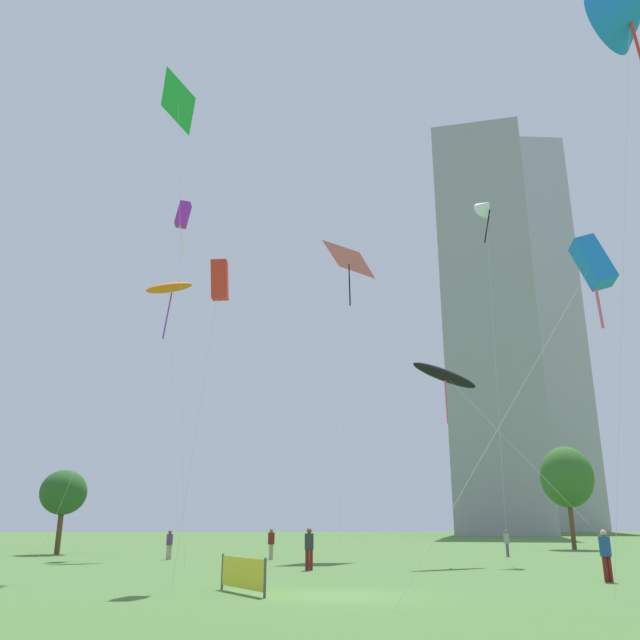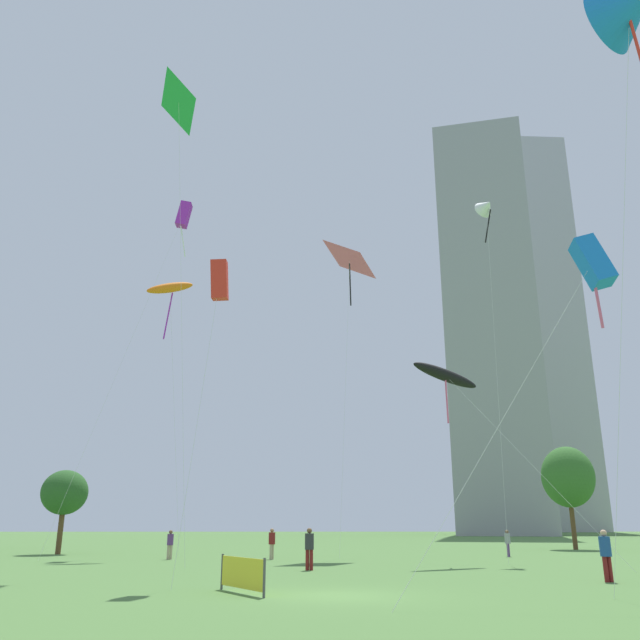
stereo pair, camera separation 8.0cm
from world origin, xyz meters
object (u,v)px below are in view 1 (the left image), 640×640
object	(u,v)px
event_banner	(243,573)
kite_flying_4	(445,376)
distant_highrise_1	(488,326)
distant_highrise_0	(521,328)
person_standing_3	(507,541)
kite_flying_0	(179,104)
kite_flying_2	(169,288)
park_tree_0	(567,477)
kite_flying_7	(486,207)
kite_flying_6	(183,215)
person_standing_4	(271,541)
person_standing_0	(606,552)
person_standing_2	(169,542)
kite_flying_3	(630,7)
kite_flying_8	(220,280)
kite_flying_5	(349,261)
person_standing_5	(309,546)
kite_flying_1	(593,263)
park_tree_1	(64,493)

from	to	relation	value
event_banner	kite_flying_4	bearing A→B (deg)	55.88
distant_highrise_1	distant_highrise_0	bearing A→B (deg)	78.23
distant_highrise_1	person_standing_3	bearing A→B (deg)	-91.68
kite_flying_0	kite_flying_2	world-z (taller)	kite_flying_0
park_tree_0	kite_flying_4	bearing A→B (deg)	-126.15
event_banner	kite_flying_7	bearing A→B (deg)	54.00
kite_flying_6	kite_flying_4	bearing A→B (deg)	-35.32
person_standing_3	kite_flying_6	size ratio (longest dim) A/B	0.06
person_standing_4	distant_highrise_0	world-z (taller)	distant_highrise_0
person_standing_0	kite_flying_6	bearing A→B (deg)	-63.38
person_standing_2	distant_highrise_0	world-z (taller)	distant_highrise_0
kite_flying_3	park_tree_0	distance (m)	42.23
kite_flying_2	kite_flying_8	xyz separation A→B (m)	(6.37, -19.23, -6.58)
kite_flying_5	event_banner	size ratio (longest dim) A/B	8.05
person_standing_5	park_tree_0	size ratio (longest dim) A/B	0.23
park_tree_0	kite_flying_2	bearing A→B (deg)	-161.01
person_standing_0	kite_flying_1	bearing A→B (deg)	58.80
park_tree_1	park_tree_0	bearing A→B (deg)	10.73
kite_flying_8	person_standing_5	bearing A→B (deg)	59.84
kite_flying_6	park_tree_0	bearing A→B (deg)	10.49
park_tree_1	distant_highrise_1	world-z (taller)	distant_highrise_1
kite_flying_4	person_standing_5	bearing A→B (deg)	-149.95
kite_flying_7	event_banner	size ratio (longest dim) A/B	9.16
person_standing_4	person_standing_2	bearing A→B (deg)	-61.78
person_standing_0	kite_flying_3	distance (m)	19.38
park_tree_0	park_tree_1	bearing A→B (deg)	-169.27
person_standing_3	kite_flying_7	xyz separation A→B (m)	(-0.17, -1.98, 23.13)
kite_flying_4	kite_flying_8	size ratio (longest dim) A/B	0.87
person_standing_0	kite_flying_5	bearing A→B (deg)	-82.86
kite_flying_1	kite_flying_7	size ratio (longest dim) A/B	0.47
person_standing_4	event_banner	bearing A→B (deg)	29.04
person_standing_3	kite_flying_8	bearing A→B (deg)	-15.07
person_standing_3	park_tree_0	world-z (taller)	park_tree_0
person_standing_4	distant_highrise_1	world-z (taller)	distant_highrise_1
person_standing_5	kite_flying_4	bearing A→B (deg)	42.70
person_standing_5	kite_flying_7	world-z (taller)	kite_flying_7
event_banner	person_standing_0	bearing A→B (deg)	15.87
person_standing_5	park_tree_1	xyz separation A→B (m)	(-17.48, 16.19, 3.06)
kite_flying_8	event_banner	distance (m)	11.92
kite_flying_8	distant_highrise_0	xyz separation A→B (m)	(58.80, 134.19, 37.92)
person_standing_4	event_banner	world-z (taller)	person_standing_4
distant_highrise_0	distant_highrise_1	world-z (taller)	distant_highrise_0
kite_flying_1	kite_flying_8	world-z (taller)	kite_flying_8
kite_flying_8	kite_flying_2	bearing A→B (deg)	108.34
park_tree_0	event_banner	world-z (taller)	park_tree_0
person_standing_0	distant_highrise_1	xyz separation A→B (m)	(22.84, 91.49, 36.53)
kite_flying_3	kite_flying_4	size ratio (longest dim) A/B	1.78
kite_flying_3	kite_flying_8	xyz separation A→B (m)	(-14.30, 8.41, -6.60)
kite_flying_4	person_standing_3	bearing A→B (deg)	56.76
person_standing_4	event_banner	size ratio (longest dim) A/B	0.65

